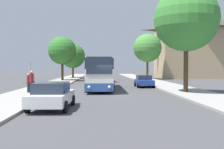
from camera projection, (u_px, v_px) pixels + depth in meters
ground_plane at (112, 94)px, 22.51m from camera, size 300.00×300.00×0.00m
sidewalk_left at (30, 94)px, 22.18m from camera, size 4.00×120.00×0.15m
sidewalk_right at (192, 93)px, 22.84m from camera, size 4.00×120.00×0.15m
building_right_background at (205, 47)px, 56.31m from camera, size 20.09×10.69×13.37m
bus_front at (100, 73)px, 27.68m from camera, size 2.77×12.17×3.22m
bus_middle at (99, 70)px, 43.87m from camera, size 3.05×11.22×3.48m
parked_car_left_curb at (52, 95)px, 14.55m from camera, size 2.26×4.38×1.48m
parked_car_right_near at (144, 81)px, 30.35m from camera, size 1.96×4.00×1.38m
bus_stop_sign at (30, 73)px, 24.02m from camera, size 0.08×0.45×2.62m
pedestrian_waiting_near at (29, 83)px, 22.48m from camera, size 0.36×0.36×1.66m
pedestrian_waiting_far at (32, 82)px, 21.91m from camera, size 0.36×0.36×1.88m
pedestrian_walking_back at (33, 81)px, 25.52m from camera, size 0.36×0.36×1.70m
tree_left_near at (62, 51)px, 43.72m from camera, size 4.70×4.70×7.27m
tree_left_far at (73, 56)px, 53.83m from camera, size 5.02×5.02×6.96m
tree_right_near at (147, 48)px, 49.38m from camera, size 5.35×5.35×8.45m
tree_right_mid at (186, 19)px, 22.80m from camera, size 5.65×5.65×9.18m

